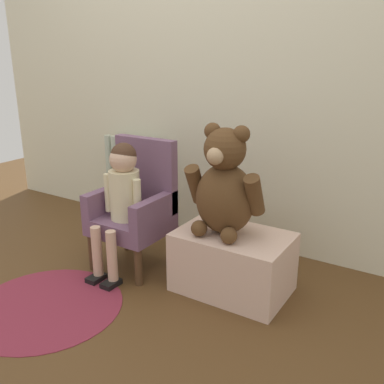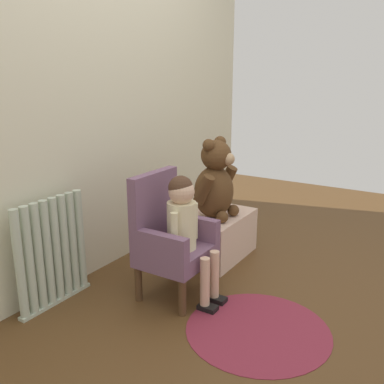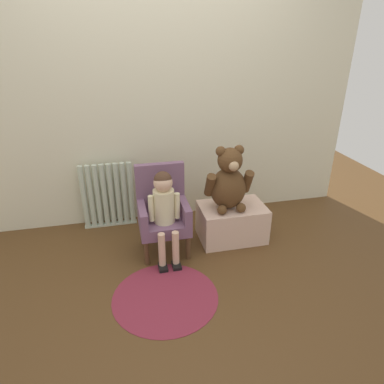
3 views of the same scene
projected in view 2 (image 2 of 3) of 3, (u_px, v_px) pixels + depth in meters
The scene contains 8 objects.
ground_plane at pixel (248, 308), 2.46m from camera, with size 6.00×6.00×0.00m, color #53361B.
back_wall at pixel (94, 90), 2.70m from camera, with size 3.80×0.05×2.40m, color beige.
radiator at pixel (52, 253), 2.44m from camera, with size 0.50×0.05×0.64m.
child_armchair at pixel (169, 237), 2.54m from camera, with size 0.41×0.37×0.75m.
child_figure at pixel (185, 220), 2.44m from camera, with size 0.25×0.35×0.75m.
low_bench at pixel (216, 235), 3.12m from camera, with size 0.58×0.39×0.32m, color beige.
large_teddy_bear at pixel (215, 183), 2.96m from camera, with size 0.41×0.29×0.56m.
floor_rug at pixel (258, 330), 2.25m from camera, with size 0.76×0.76×0.01m, color maroon.
Camera 2 is at (-2.03, -0.88, 1.31)m, focal length 40.00 mm.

